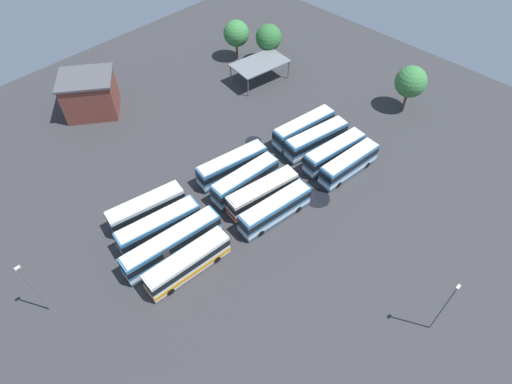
{
  "coord_description": "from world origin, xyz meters",
  "views": [
    {
      "loc": [
        -28.88,
        -28.76,
        46.24
      ],
      "look_at": [
        -0.43,
        -0.88,
        1.57
      ],
      "focal_mm": 29.95,
      "sensor_mm": 36.0,
      "label": 1
    }
  ],
  "objects_px": {
    "maintenance_shelter": "(260,63)",
    "lamp_post_far_corner": "(444,307)",
    "bus_row1_slot0": "(275,209)",
    "bus_row2_slot0": "(349,164)",
    "bus_row2_slot3": "(304,128)",
    "bus_row1_slot3": "(232,165)",
    "depot_building": "(90,94)",
    "bus_row0_slot1": "(172,244)",
    "tree_northwest": "(236,33)",
    "bus_row0_slot0": "(188,263)",
    "lamp_post_by_building": "(33,288)",
    "bus_row0_slot2": "(159,227)",
    "bus_row2_slot2": "(316,139)",
    "bus_row0_slot3": "(147,209)",
    "tree_north_edge": "(269,38)",
    "bus_row1_slot1": "(262,193)",
    "tree_east_edge": "(411,82)",
    "bus_row1_slot2": "(245,180)",
    "bus_row2_slot1": "(334,152)"
  },
  "relations": [
    {
      "from": "lamp_post_far_corner",
      "to": "tree_east_edge",
      "type": "height_order",
      "value": "lamp_post_far_corner"
    },
    {
      "from": "bus_row2_slot0",
      "to": "tree_northwest",
      "type": "relative_size",
      "value": 1.36
    },
    {
      "from": "bus_row0_slot3",
      "to": "maintenance_shelter",
      "type": "relative_size",
      "value": 0.99
    },
    {
      "from": "bus_row0_slot0",
      "to": "bus_row2_slot3",
      "type": "height_order",
      "value": "same"
    },
    {
      "from": "bus_row0_slot1",
      "to": "bus_row0_slot2",
      "type": "distance_m",
      "value": 3.41
    },
    {
      "from": "bus_row0_slot0",
      "to": "bus_row1_slot1",
      "type": "height_order",
      "value": "same"
    },
    {
      "from": "bus_row1_slot3",
      "to": "tree_northwest",
      "type": "bearing_deg",
      "value": 44.94
    },
    {
      "from": "bus_row0_slot1",
      "to": "bus_row1_slot0",
      "type": "distance_m",
      "value": 14.3
    },
    {
      "from": "tree_east_edge",
      "to": "tree_north_edge",
      "type": "xyz_separation_m",
      "value": [
        -5.7,
        27.24,
        -0.2
      ]
    },
    {
      "from": "bus_row0_slot3",
      "to": "bus_row1_slot0",
      "type": "distance_m",
      "value": 17.28
    },
    {
      "from": "bus_row1_slot1",
      "to": "bus_row2_slot1",
      "type": "xyz_separation_m",
      "value": [
        13.62,
        -2.08,
        -0.0
      ]
    },
    {
      "from": "tree_east_edge",
      "to": "bus_row0_slot0",
      "type": "bearing_deg",
      "value": 178.53
    },
    {
      "from": "lamp_post_by_building",
      "to": "tree_northwest",
      "type": "bearing_deg",
      "value": 24.05
    },
    {
      "from": "bus_row1_slot0",
      "to": "maintenance_shelter",
      "type": "relative_size",
      "value": 1.02
    },
    {
      "from": "bus_row2_slot1",
      "to": "depot_building",
      "type": "height_order",
      "value": "depot_building"
    },
    {
      "from": "bus_row1_slot3",
      "to": "depot_building",
      "type": "height_order",
      "value": "depot_building"
    },
    {
      "from": "bus_row0_slot2",
      "to": "lamp_post_by_building",
      "type": "relative_size",
      "value": 1.25
    },
    {
      "from": "lamp_post_far_corner",
      "to": "bus_row1_slot3",
      "type": "bearing_deg",
      "value": 88.2
    },
    {
      "from": "bus_row0_slot0",
      "to": "bus_row1_slot1",
      "type": "relative_size",
      "value": 1.04
    },
    {
      "from": "maintenance_shelter",
      "to": "lamp_post_far_corner",
      "type": "height_order",
      "value": "lamp_post_far_corner"
    },
    {
      "from": "bus_row0_slot3",
      "to": "bus_row2_slot1",
      "type": "distance_m",
      "value": 28.86
    },
    {
      "from": "bus_row1_slot0",
      "to": "lamp_post_by_building",
      "type": "relative_size",
      "value": 1.21
    },
    {
      "from": "bus_row0_slot1",
      "to": "bus_row2_slot0",
      "type": "xyz_separation_m",
      "value": [
        27.32,
        -7.33,
        -0.0
      ]
    },
    {
      "from": "bus_row1_slot3",
      "to": "bus_row0_slot2",
      "type": "bearing_deg",
      "value": -174.28
    },
    {
      "from": "bus_row1_slot2",
      "to": "bus_row2_slot1",
      "type": "height_order",
      "value": "same"
    },
    {
      "from": "bus_row1_slot1",
      "to": "bus_row2_slot3",
      "type": "distance_m",
      "value": 15.53
    },
    {
      "from": "maintenance_shelter",
      "to": "lamp_post_far_corner",
      "type": "xyz_separation_m",
      "value": [
        -21.71,
        -47.81,
        1.47
      ]
    },
    {
      "from": "bus_row2_slot2",
      "to": "bus_row2_slot3",
      "type": "distance_m",
      "value": 3.26
    },
    {
      "from": "bus_row1_slot2",
      "to": "bus_row1_slot1",
      "type": "bearing_deg",
      "value": -90.86
    },
    {
      "from": "bus_row2_slot0",
      "to": "bus_row2_slot3",
      "type": "xyz_separation_m",
      "value": [
        1.58,
        10.07,
        0.0
      ]
    },
    {
      "from": "bus_row1_slot2",
      "to": "tree_northwest",
      "type": "height_order",
      "value": "tree_northwest"
    },
    {
      "from": "tree_east_edge",
      "to": "depot_building",
      "type": "bearing_deg",
      "value": 135.26
    },
    {
      "from": "bus_row2_slot1",
      "to": "bus_row2_slot3",
      "type": "relative_size",
      "value": 0.96
    },
    {
      "from": "tree_north_edge",
      "to": "bus_row2_slot0",
      "type": "bearing_deg",
      "value": -115.41
    },
    {
      "from": "bus_row0_slot0",
      "to": "lamp_post_far_corner",
      "type": "height_order",
      "value": "lamp_post_far_corner"
    },
    {
      "from": "bus_row0_slot0",
      "to": "bus_row1_slot2",
      "type": "height_order",
      "value": "same"
    },
    {
      "from": "bus_row0_slot2",
      "to": "bus_row2_slot0",
      "type": "bearing_deg",
      "value": -21.78
    },
    {
      "from": "bus_row1_slot0",
      "to": "bus_row1_slot1",
      "type": "xyz_separation_m",
      "value": [
        0.95,
        3.25,
        -0.0
      ]
    },
    {
      "from": "bus_row2_slot0",
      "to": "tree_northwest",
      "type": "xyz_separation_m",
      "value": [
        10.79,
        35.19,
        3.4
      ]
    },
    {
      "from": "lamp_post_far_corner",
      "to": "tree_northwest",
      "type": "bearing_deg",
      "value": 66.87
    },
    {
      "from": "lamp_post_far_corner",
      "to": "tree_north_edge",
      "type": "relative_size",
      "value": 1.21
    },
    {
      "from": "bus_row1_slot1",
      "to": "lamp_post_by_building",
      "type": "xyz_separation_m",
      "value": [
        -29.25,
        6.31,
        3.11
      ]
    },
    {
      "from": "tree_northwest",
      "to": "bus_row2_slot1",
      "type": "bearing_deg",
      "value": -107.8
    },
    {
      "from": "bus_row2_slot1",
      "to": "tree_east_edge",
      "type": "distance_m",
      "value": 19.69
    },
    {
      "from": "bus_row2_slot2",
      "to": "maintenance_shelter",
      "type": "bearing_deg",
      "value": 69.15
    },
    {
      "from": "lamp_post_by_building",
      "to": "maintenance_shelter",
      "type": "bearing_deg",
      "value": 16.48
    },
    {
      "from": "bus_row0_slot1",
      "to": "tree_northwest",
      "type": "height_order",
      "value": "tree_northwest"
    },
    {
      "from": "bus_row1_slot0",
      "to": "maintenance_shelter",
      "type": "height_order",
      "value": "maintenance_shelter"
    },
    {
      "from": "bus_row1_slot0",
      "to": "bus_row1_slot2",
      "type": "relative_size",
      "value": 1.01
    },
    {
      "from": "tree_north_edge",
      "to": "tree_northwest",
      "type": "bearing_deg",
      "value": 121.88
    }
  ]
}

